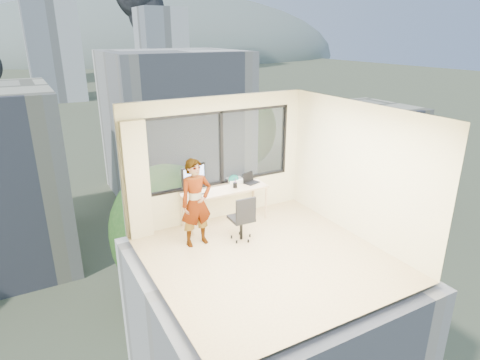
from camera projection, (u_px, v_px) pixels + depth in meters
floor at (267, 257)px, 7.29m from camera, size 4.00×4.00×0.01m
ceiling at (271, 112)px, 6.41m from camera, size 4.00×4.00×0.01m
wall_front at (353, 239)px, 5.20m from camera, size 4.00×0.01×2.60m
wall_left at (153, 213)px, 5.94m from camera, size 0.01×4.00×2.60m
wall_right at (358, 171)px, 7.75m from camera, size 0.01×4.00×2.60m
window_wall at (219, 148)px, 8.44m from camera, size 3.30×0.16×1.55m
curtain at (137, 181)px, 7.67m from camera, size 0.45×0.14×2.30m
desk at (225, 205)px, 8.53m from camera, size 1.80×0.60×0.75m
chair at (241, 217)px, 7.78m from camera, size 0.49×0.49×0.94m
person at (196, 203)px, 7.49m from camera, size 0.62×0.42×1.67m
monitor at (194, 179)px, 8.07m from camera, size 0.60×0.31×0.59m
game_console at (235, 180)px, 8.77m from camera, size 0.34×0.29×0.08m
laptop at (252, 179)px, 8.69m from camera, size 0.39×0.40×0.20m
cellphone at (203, 194)px, 8.13m from camera, size 0.11×0.06×0.01m
pen_cup at (235, 185)px, 8.44m from camera, size 0.10×0.10×0.11m
handbag at (233, 179)px, 8.68m from camera, size 0.26×0.16×0.19m
exterior_ground at (29, 102)px, 110.95m from camera, size 400.00×400.00×0.04m
near_bldg_b at (175, 125)px, 46.08m from camera, size 14.00×13.00×16.00m
near_bldg_c at (355, 150)px, 47.02m from camera, size 12.00×10.00×10.00m
far_tower_b at (53, 44)px, 109.48m from camera, size 13.00×13.00×30.00m
far_tower_c at (162, 47)px, 143.41m from camera, size 15.00×15.00×26.00m
hill_b at (156, 57)px, 321.10m from camera, size 300.00×220.00×96.00m
tree_b at (170, 245)px, 27.17m from camera, size 7.60×7.60×9.00m
tree_c at (244, 137)px, 53.28m from camera, size 8.40×8.40×10.00m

